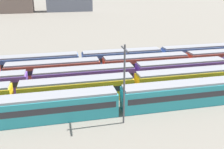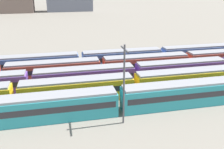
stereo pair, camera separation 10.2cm
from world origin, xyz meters
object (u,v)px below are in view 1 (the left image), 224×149
object	(u,v)px
train_track_3	(187,61)
catenary_pole_0	(124,82)
train_track_0	(179,94)
train_track_2	(223,66)
train_track_4	(161,55)

from	to	relation	value
train_track_3	catenary_pole_0	world-z (taller)	catenary_pole_0
train_track_0	train_track_3	bearing A→B (deg)	58.19
train_track_0	train_track_2	xyz separation A→B (m)	(15.12, 10.40, 0.00)
train_track_4	catenary_pole_0	xyz separation A→B (m)	(-15.57, -23.90, 4.12)
train_track_0	train_track_2	world-z (taller)	same
train_track_2	train_track_4	world-z (taller)	same
train_track_0	train_track_2	size ratio (longest dim) A/B	0.83
train_track_2	train_track_4	xyz separation A→B (m)	(-9.18, 10.40, 0.00)
train_track_2	train_track_3	xyz separation A→B (m)	(-5.45, 5.20, 0.00)
train_track_0	catenary_pole_0	size ratio (longest dim) A/B	8.57
train_track_2	train_track_4	bearing A→B (deg)	131.44
train_track_3	train_track_0	bearing A→B (deg)	-121.81
train_track_4	train_track_3	bearing A→B (deg)	-54.32
train_track_2	catenary_pole_0	xyz separation A→B (m)	(-24.75, -13.50, 4.12)
train_track_4	train_track_0	bearing A→B (deg)	-105.94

